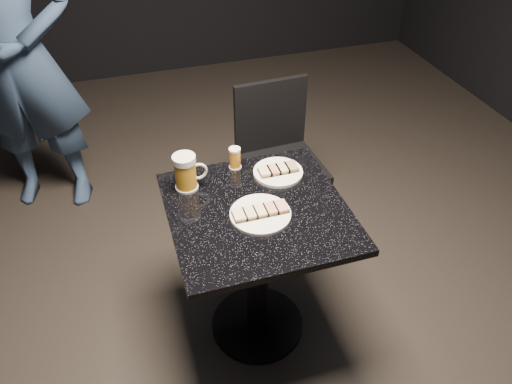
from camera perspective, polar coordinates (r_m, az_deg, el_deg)
The scene contains 10 objects.
floor at distance 2.52m, azimuth 0.14°, elevation -14.98°, with size 6.00×6.00×0.00m, color black.
plate_large at distance 1.94m, azimuth 0.50°, elevation -2.56°, with size 0.24×0.24×0.01m, color white.
plate_small at distance 2.15m, azimuth 2.53°, elevation 2.27°, with size 0.21×0.21×0.01m, color white.
patron at distance 3.04m, azimuth -25.56°, elevation 13.60°, with size 0.68×0.44×1.85m, color #20364F.
table at distance 2.14m, azimuth 0.16°, elevation -6.87°, with size 0.70×0.70×0.75m.
beer_mug at distance 2.05m, azimuth -7.99°, elevation 2.26°, with size 0.14×0.10×0.16m.
beer_tumbler at distance 2.17m, azimuth -2.42°, elevation 3.89°, with size 0.06×0.06×0.10m.
chair at distance 2.73m, azimuth 2.52°, elevation 4.49°, with size 0.43×0.43×0.87m.
canapes_on_plate_large at distance 1.92m, azimuth 0.50°, elevation -2.19°, with size 0.22×0.07×0.02m.
canapes_on_plate_small at distance 2.14m, azimuth 2.55°, elevation 2.62°, with size 0.17×0.07×0.02m.
Camera 1 is at (-0.45, -1.43, 2.03)m, focal length 35.00 mm.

